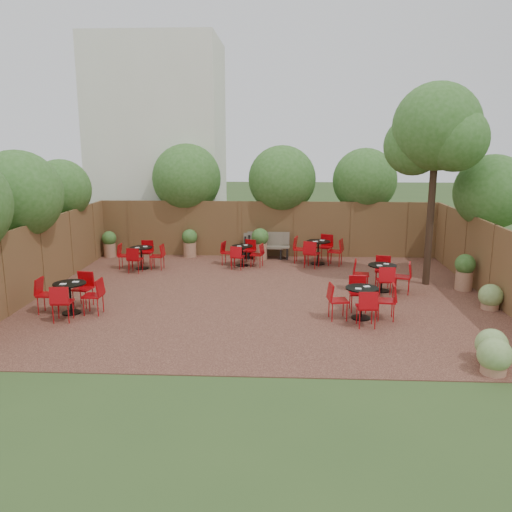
{
  "coord_description": "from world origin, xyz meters",
  "views": [
    {
      "loc": [
        0.53,
        -13.65,
        4.12
      ],
      "look_at": [
        -0.19,
        0.5,
        1.0
      ],
      "focal_mm": 36.99,
      "sensor_mm": 36.0,
      "label": 1
    }
  ],
  "objects": [
    {
      "name": "park_bench_right",
      "position": [
        0.04,
        4.63,
        0.5
      ],
      "size": [
        1.52,
        0.54,
        0.93
      ],
      "rotation": [
        0.0,
        0.0,
        -0.04
      ],
      "color": "brown",
      "rests_on": "courtyard_paving"
    },
    {
      "name": "courtyard_paving",
      "position": [
        0.0,
        0.0,
        0.01
      ],
      "size": [
        12.0,
        10.0,
        0.02
      ],
      "primitive_type": "cube",
      "color": "#3B1D18",
      "rests_on": "ground"
    },
    {
      "name": "courtyard_tree",
      "position": [
        4.71,
        1.39,
        4.29
      ],
      "size": [
        2.62,
        2.52,
        5.67
      ],
      "rotation": [
        0.0,
        0.0,
        -0.06
      ],
      "color": "black",
      "rests_on": "courtyard_paving"
    },
    {
      "name": "ground",
      "position": [
        0.0,
        0.0,
        0.0
      ],
      "size": [
        80.0,
        80.0,
        0.0
      ],
      "primitive_type": "plane",
      "color": "#354F23",
      "rests_on": "ground"
    },
    {
      "name": "fence_right",
      "position": [
        6.0,
        0.0,
        1.0
      ],
      "size": [
        0.08,
        10.0,
        2.0
      ],
      "primitive_type": "cube",
      "color": "#4F371D",
      "rests_on": "ground"
    },
    {
      "name": "fence_left",
      "position": [
        -6.0,
        0.0,
        1.0
      ],
      "size": [
        0.08,
        10.0,
        2.0
      ],
      "primitive_type": "cube",
      "color": "#4F371D",
      "rests_on": "ground"
    },
    {
      "name": "park_bench_left",
      "position": [
        -0.15,
        4.62,
        0.47
      ],
      "size": [
        1.44,
        0.55,
        0.87
      ],
      "rotation": [
        0.0,
        0.0,
        -0.07
      ],
      "color": "brown",
      "rests_on": "courtyard_paving"
    },
    {
      "name": "low_shrubs",
      "position": [
        4.81,
        -3.31,
        0.33
      ],
      "size": [
        1.95,
        4.38,
        0.66
      ],
      "color": "#98684C",
      "rests_on": "courtyard_paving"
    },
    {
      "name": "neighbour_building",
      "position": [
        -4.5,
        8.0,
        4.0
      ],
      "size": [
        5.0,
        4.0,
        8.0
      ],
      "primitive_type": "cube",
      "color": "silver",
      "rests_on": "ground"
    },
    {
      "name": "fence_back",
      "position": [
        0.0,
        5.0,
        1.0
      ],
      "size": [
        12.0,
        0.08,
        2.0
      ],
      "primitive_type": "cube",
      "color": "#4F371D",
      "rests_on": "ground"
    },
    {
      "name": "overhang_foliage",
      "position": [
        -1.83,
        2.81,
        2.71
      ],
      "size": [
        15.62,
        10.7,
        2.51
      ],
      "color": "#2F5D1E",
      "rests_on": "ground"
    },
    {
      "name": "planters",
      "position": [
        -0.42,
        3.61,
        0.57
      ],
      "size": [
        11.8,
        4.42,
        1.1
      ],
      "color": "#98684C",
      "rests_on": "courtyard_paving"
    },
    {
      "name": "bistro_tables",
      "position": [
        -0.18,
        1.11,
        0.46
      ],
      "size": [
        9.42,
        7.16,
        0.91
      ],
      "color": "black",
      "rests_on": "courtyard_paving"
    }
  ]
}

